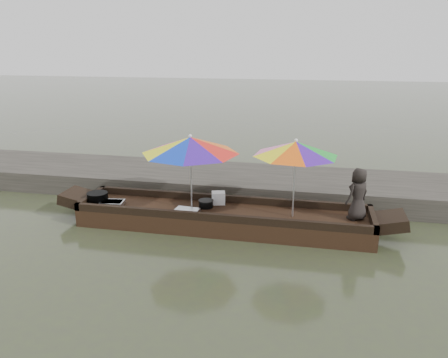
% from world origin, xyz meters
% --- Properties ---
extents(water, '(80.00, 80.00, 0.00)m').
position_xyz_m(water, '(0.00, 0.00, 0.00)').
color(water, '#3A4426').
rests_on(water, ground).
extents(dock, '(22.00, 2.20, 0.50)m').
position_xyz_m(dock, '(0.00, 2.20, 0.25)').
color(dock, '#2D2B26').
rests_on(dock, ground).
extents(boat_hull, '(5.91, 1.20, 0.35)m').
position_xyz_m(boat_hull, '(0.00, 0.00, 0.17)').
color(boat_hull, black).
rests_on(boat_hull, water).
extents(cooking_pot, '(0.44, 0.44, 0.23)m').
position_xyz_m(cooking_pot, '(-2.70, -0.09, 0.46)').
color(cooking_pot, black).
rests_on(cooking_pot, boat_hull).
extents(tray_crayfish, '(0.52, 0.39, 0.09)m').
position_xyz_m(tray_crayfish, '(-2.34, -0.15, 0.39)').
color(tray_crayfish, silver).
rests_on(tray_crayfish, boat_hull).
extents(tray_scallop, '(0.51, 0.37, 0.06)m').
position_xyz_m(tray_scallop, '(-0.70, -0.21, 0.38)').
color(tray_scallop, silver).
rests_on(tray_scallop, boat_hull).
extents(charcoal_grill, '(0.29, 0.29, 0.14)m').
position_xyz_m(charcoal_grill, '(-0.39, 0.15, 0.42)').
color(charcoal_grill, black).
rests_on(charcoal_grill, boat_hull).
extents(supply_bag, '(0.33, 0.28, 0.26)m').
position_xyz_m(supply_bag, '(-0.18, 0.40, 0.48)').
color(supply_bag, silver).
rests_on(supply_bag, boat_hull).
extents(vendor, '(0.59, 0.58, 1.03)m').
position_xyz_m(vendor, '(2.60, 0.11, 0.86)').
color(vendor, black).
rests_on(vendor, boat_hull).
extents(umbrella_bow, '(2.20, 2.20, 1.55)m').
position_xyz_m(umbrella_bow, '(-0.66, 0.00, 1.12)').
color(umbrella_bow, '#FF5F0C').
rests_on(umbrella_bow, boat_hull).
extents(umbrella_stern, '(1.99, 1.99, 1.55)m').
position_xyz_m(umbrella_stern, '(1.39, 0.00, 1.12)').
color(umbrella_stern, '#E51488').
rests_on(umbrella_stern, boat_hull).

